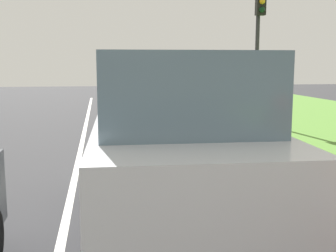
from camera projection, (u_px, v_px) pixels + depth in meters
ground_plane at (108, 148)px, 10.85m from camera, size 60.00×60.00×0.00m
lane_line_center at (81, 148)px, 10.74m from camera, size 0.12×32.00×0.01m
lane_line_right_edge at (241, 143)px, 11.43m from camera, size 0.12×32.00×0.01m
curb_right at (258, 141)px, 11.50m from camera, size 0.24×48.00×0.12m
car_suv_ahead at (174, 146)px, 5.10m from camera, size 2.12×4.57×2.28m
traffic_light_near_right at (259, 30)px, 14.47m from camera, size 0.32×0.50×4.85m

